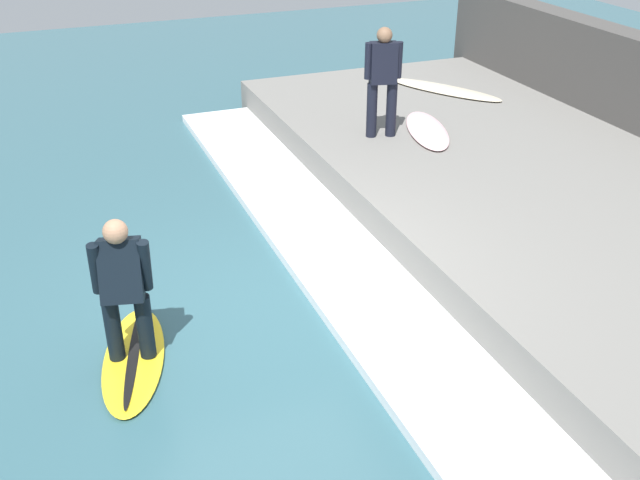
{
  "coord_description": "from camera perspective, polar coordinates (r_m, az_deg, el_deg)",
  "views": [
    {
      "loc": [
        -1.86,
        -5.98,
        4.13
      ],
      "look_at": [
        0.5,
        0.0,
        0.7
      ],
      "focal_mm": 42.0,
      "sensor_mm": 36.0,
      "label": 1
    }
  ],
  "objects": [
    {
      "name": "concrete_ledge",
      "position": [
        9.05,
        19.28,
        0.97
      ],
      "size": [
        4.4,
        12.57,
        0.48
      ],
      "primitive_type": "cube",
      "color": "slate",
      "rests_on": "ground_plane"
    },
    {
      "name": "surfboard_riding",
      "position": [
        7.0,
        -14.01,
        -8.76
      ],
      "size": [
        0.91,
        1.7,
        0.07
      ],
      "color": "yellow",
      "rests_on": "ground_plane"
    },
    {
      "name": "surfer_waiting_near",
      "position": [
        10.35,
        4.81,
        12.31
      ],
      "size": [
        0.5,
        0.31,
        1.5
      ],
      "color": "black",
      "rests_on": "concrete_ledge"
    },
    {
      "name": "ground_plane",
      "position": [
        7.5,
        -3.56,
        -5.38
      ],
      "size": [
        28.0,
        28.0,
        0.0
      ],
      "primitive_type": "plane",
      "color": "#335B66"
    },
    {
      "name": "surfboard_spare",
      "position": [
        12.74,
        9.48,
        11.25
      ],
      "size": [
        1.46,
        2.02,
        0.06
      ],
      "color": "beige",
      "rests_on": "concrete_ledge"
    },
    {
      "name": "wave_foam_crest",
      "position": [
        7.76,
        3.11,
        -3.63
      ],
      "size": [
        1.12,
        11.94,
        0.11
      ],
      "primitive_type": "cube",
      "color": "white",
      "rests_on": "ground_plane"
    },
    {
      "name": "surfboard_waiting_near",
      "position": [
        10.82,
        8.17,
        8.3
      ],
      "size": [
        1.01,
        1.72,
        0.06
      ],
      "color": "beige",
      "rests_on": "concrete_ledge"
    },
    {
      "name": "surfer_riding",
      "position": [
        6.57,
        -14.79,
        -3.25
      ],
      "size": [
        0.5,
        0.44,
        1.36
      ],
      "color": "black",
      "rests_on": "surfboard_riding"
    }
  ]
}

